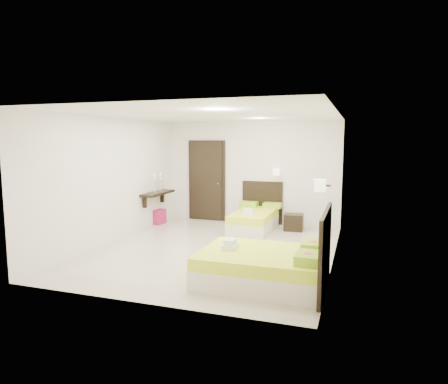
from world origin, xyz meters
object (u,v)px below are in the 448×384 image
(bed_double, at_px, (268,266))
(ottoman, at_px, (157,217))
(nightstand, at_px, (294,222))
(bed_single, at_px, (255,218))

(bed_double, relative_size, ottoman, 5.06)
(nightstand, height_order, ottoman, nightstand)
(bed_single, height_order, nightstand, bed_single)
(bed_single, height_order, ottoman, bed_single)
(bed_single, bearing_deg, bed_double, -72.63)
(bed_double, height_order, ottoman, bed_double)
(bed_double, height_order, nightstand, bed_double)
(bed_single, xyz_separation_m, bed_double, (1.09, -3.48, 0.01))
(bed_double, bearing_deg, nightstand, 93.02)
(bed_single, relative_size, bed_double, 0.94)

